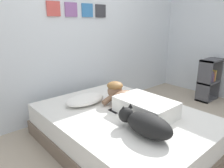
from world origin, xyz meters
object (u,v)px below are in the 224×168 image
(dog, at_px, (146,124))
(pillow, at_px, (85,100))
(bed, at_px, (123,129))
(coffee_cup, at_px, (116,95))
(cell_phone, at_px, (114,111))
(bookshelf, at_px, (209,79))
(person_lying, at_px, (136,102))

(dog, bearing_deg, pillow, 89.88)
(bed, xyz_separation_m, coffee_cup, (0.26, 0.40, 0.24))
(bed, bearing_deg, dog, -109.81)
(bed, height_order, coffee_cup, coffee_cup)
(bed, relative_size, cell_phone, 14.28)
(pillow, distance_m, cell_phone, 0.43)
(dog, bearing_deg, bed, 70.19)
(bed, xyz_separation_m, bookshelf, (2.19, 0.03, 0.19))
(pillow, bearing_deg, coffee_cup, -14.15)
(person_lying, distance_m, cell_phone, 0.27)
(bed, distance_m, bookshelf, 2.20)
(person_lying, height_order, coffee_cup, person_lying)
(pillow, relative_size, coffee_cup, 4.16)
(bed, height_order, dog, dog)
(dog, xyz_separation_m, bookshelf, (2.36, 0.50, -0.12))
(cell_phone, relative_size, bookshelf, 0.19)
(cell_phone, height_order, bookshelf, bookshelf)
(bed, distance_m, cell_phone, 0.24)
(cell_phone, bearing_deg, pillow, 105.91)
(bed, relative_size, pillow, 3.84)
(cell_phone, xyz_separation_m, bookshelf, (2.24, -0.06, -0.02))
(bed, height_order, bookshelf, bookshelf)
(cell_phone, distance_m, bookshelf, 2.24)
(person_lying, relative_size, cell_phone, 6.57)
(coffee_cup, relative_size, cell_phone, 0.89)
(coffee_cup, height_order, bookshelf, bookshelf)
(pillow, height_order, dog, dog)
(pillow, xyz_separation_m, coffee_cup, (0.43, -0.11, -0.02))
(person_lying, xyz_separation_m, cell_phone, (-0.20, 0.15, -0.10))
(person_lying, bearing_deg, dog, -127.88)
(bed, relative_size, bookshelf, 2.67)
(person_lying, bearing_deg, bookshelf, 2.59)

